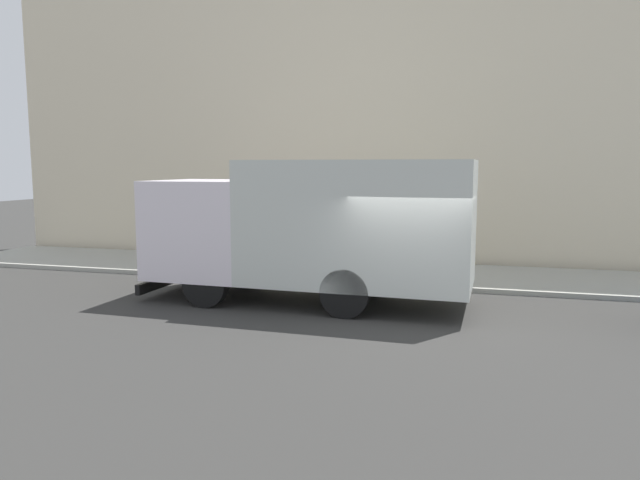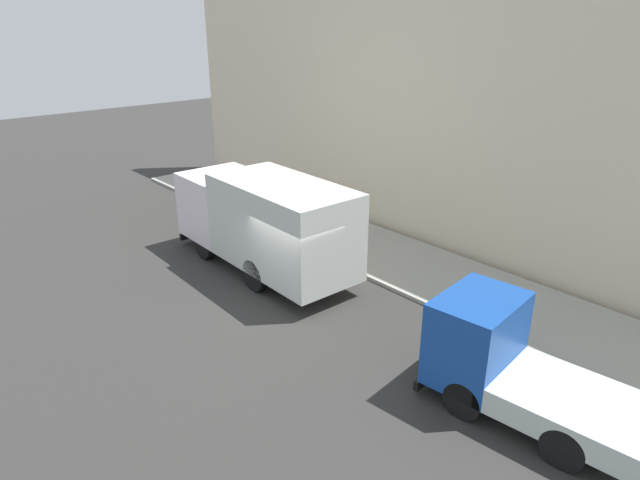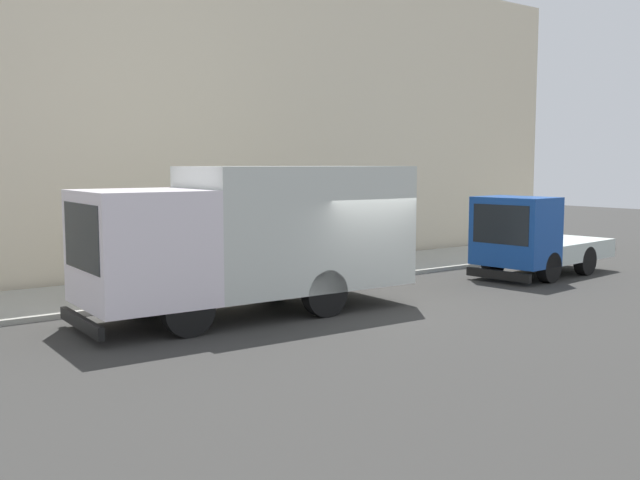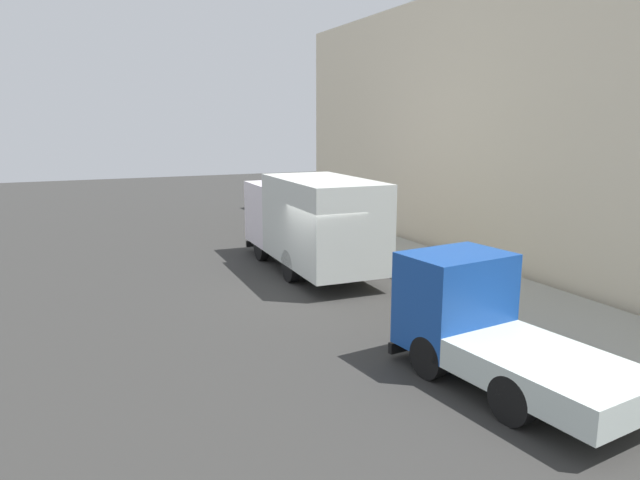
# 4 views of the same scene
# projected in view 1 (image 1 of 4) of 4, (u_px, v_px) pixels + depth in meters

# --- Properties ---
(ground) EXTENTS (80.00, 80.00, 0.00)m
(ground) POSITION_uv_depth(u_px,v_px,m) (410.00, 321.00, 11.79)
(ground) COLOR #30302E
(sidewalk) EXTENTS (3.64, 30.00, 0.12)m
(sidewalk) POSITION_uv_depth(u_px,v_px,m) (430.00, 275.00, 16.39)
(sidewalk) COLOR #A0A096
(sidewalk) RESTS_ON ground
(building_facade) EXTENTS (0.50, 30.00, 9.70)m
(building_facade) POSITION_uv_depth(u_px,v_px,m) (440.00, 109.00, 18.01)
(building_facade) COLOR beige
(building_facade) RESTS_ON ground
(large_utility_truck) EXTENTS (2.69, 7.48, 3.22)m
(large_utility_truck) POSITION_uv_depth(u_px,v_px,m) (312.00, 226.00, 13.17)
(large_utility_truck) COLOR white
(large_utility_truck) RESTS_ON ground
(pedestrian_walking) EXTENTS (0.44, 0.44, 1.72)m
(pedestrian_walking) POSITION_uv_depth(u_px,v_px,m) (263.00, 238.00, 16.96)
(pedestrian_walking) COLOR black
(pedestrian_walking) RESTS_ON sidewalk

